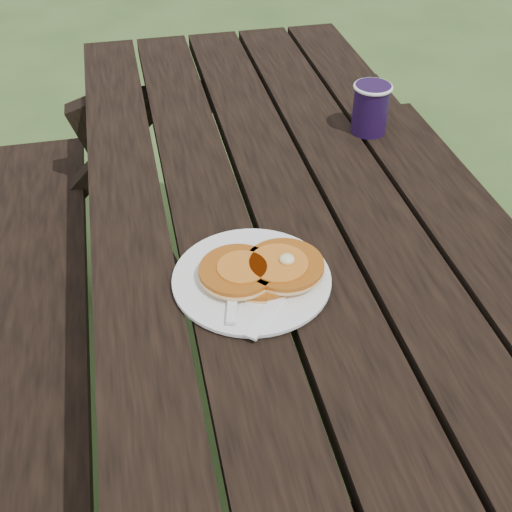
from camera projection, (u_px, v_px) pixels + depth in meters
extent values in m
plane|color=#385022|center=(279.00, 433.00, 1.72)|extent=(60.00, 60.00, 0.00)
cube|color=black|center=(287.00, 212.00, 1.25)|extent=(0.75, 1.80, 0.04)
cube|color=black|center=(28.00, 361.00, 1.35)|extent=(0.25, 1.80, 0.04)
cube|color=black|center=(508.00, 284.00, 1.53)|extent=(0.25, 1.80, 0.04)
cylinder|color=white|center=(252.00, 280.00, 1.06)|extent=(0.33, 0.33, 0.01)
cylinder|color=#B55A14|center=(261.00, 274.00, 1.05)|extent=(0.13, 0.13, 0.01)
cylinder|color=#B55A14|center=(237.00, 271.00, 1.04)|extent=(0.13, 0.13, 0.01)
cylinder|color=#B55A14|center=(284.00, 265.00, 1.05)|extent=(0.13, 0.13, 0.01)
cylinder|color=#B6621A|center=(279.00, 263.00, 1.05)|extent=(0.10, 0.10, 0.00)
ellipsoid|color=#F4E59E|center=(287.00, 259.00, 1.04)|extent=(0.03, 0.03, 0.02)
cube|color=white|center=(276.00, 300.00, 1.01)|extent=(0.13, 0.15, 0.00)
cylinder|color=#1D0C32|center=(370.00, 109.00, 1.42)|extent=(0.08, 0.08, 0.11)
torus|color=white|center=(373.00, 87.00, 1.38)|extent=(0.09, 0.09, 0.01)
cylinder|color=black|center=(373.00, 88.00, 1.38)|extent=(0.07, 0.07, 0.01)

